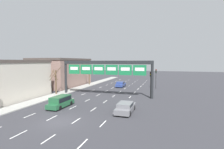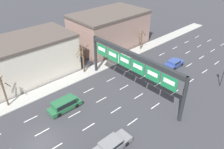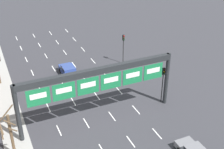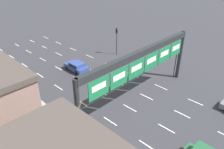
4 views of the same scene
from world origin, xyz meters
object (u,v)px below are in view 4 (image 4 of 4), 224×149
sign_gantry (142,61)px  car_blue (77,66)px  traffic_light_near_gantry (177,55)px  tree_bare_closest (83,135)px  traffic_light_mid_block (117,36)px  tree_bare_second (9,75)px

sign_gantry → car_blue: 13.24m
sign_gantry → car_blue: (-0.08, 12.33, -4.82)m
traffic_light_near_gantry → tree_bare_closest: 19.12m
sign_gantry → traffic_light_mid_block: (9.06, 12.37, -2.12)m
sign_gantry → tree_bare_second: 16.99m
tree_bare_closest → traffic_light_mid_block: bearing=36.6°
traffic_light_near_gantry → traffic_light_mid_block: traffic_light_near_gantry is taller
tree_bare_closest → tree_bare_second: tree_bare_closest is taller
traffic_light_mid_block → tree_bare_second: 18.91m
tree_bare_closest → tree_bare_second: bearing=88.5°
traffic_light_mid_block → tree_bare_closest: 24.01m
sign_gantry → tree_bare_second: sign_gantry is taller
car_blue → traffic_light_near_gantry: 15.09m
traffic_light_near_gantry → traffic_light_mid_block: (0.29, 11.96, -0.04)m
traffic_light_mid_block → tree_bare_second: size_ratio=1.04×
traffic_light_mid_block → tree_bare_closest: bearing=-143.4°
sign_gantry → traffic_light_mid_block: size_ratio=3.82×
tree_bare_closest → sign_gantry: bearing=10.8°
sign_gantry → traffic_light_near_gantry: 9.01m
traffic_light_mid_block → car_blue: bearing=-179.8°
traffic_light_near_gantry → tree_bare_second: 22.75m
car_blue → tree_bare_second: (-9.72, 1.20, 1.75)m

